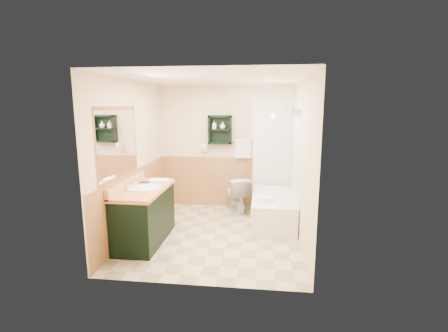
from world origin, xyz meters
TOP-DOWN VIEW (x-y plane):
  - floor at (0.00, 0.00)m, footprint 3.00×3.00m
  - back_wall at (0.00, 1.52)m, footprint 2.60×0.04m
  - left_wall at (-1.32, 0.00)m, footprint 0.04×3.00m
  - right_wall at (1.32, 0.00)m, footprint 0.04×3.00m
  - ceiling at (0.00, 0.00)m, footprint 2.60×3.00m
  - wainscot_left at (-1.29, 0.00)m, footprint 2.98×2.98m
  - wainscot_back at (0.00, 1.49)m, footprint 2.58×2.58m
  - mirror_frame at (-1.27, -0.55)m, footprint 1.30×1.30m
  - mirror_glass at (-1.27, -0.55)m, footprint 1.20×1.20m
  - tile_right at (1.28, 0.75)m, footprint 1.50×1.50m
  - tile_back at (1.03, 1.48)m, footprint 0.95×0.95m
  - tile_accent at (1.27, 0.75)m, footprint 1.50×1.50m
  - wall_shelf at (-0.10, 1.41)m, footprint 0.45×0.15m
  - hair_dryer at (-0.40, 1.43)m, footprint 0.10×0.24m
  - towel_bar at (0.35, 1.45)m, footprint 0.40×0.06m
  - curtain_rod at (0.53, 0.75)m, footprint 0.03×1.60m
  - shower_curtain at (0.53, 0.92)m, footprint 1.05×1.05m
  - vanity at (-0.99, -0.38)m, footprint 0.59×1.29m
  - bathtub at (0.93, 0.67)m, footprint 0.72×1.50m
  - toilet at (0.26, 1.14)m, footprint 0.60×0.78m
  - counter_towel at (-0.89, 0.02)m, footprint 0.29×0.23m
  - vanity_book at (-1.16, -0.15)m, footprint 0.16×0.03m
  - tub_towel at (0.79, 0.30)m, footprint 0.23×0.19m
  - soap_bottle_a at (-0.21, 1.40)m, footprint 0.11×0.17m
  - soap_bottle_b at (-0.05, 1.40)m, footprint 0.13×0.16m

SIDE VIEW (x-z plane):
  - floor at x=0.00m, z-range 0.00..0.00m
  - bathtub at x=0.93m, z-range 0.00..0.48m
  - toilet at x=0.26m, z-range 0.00..0.68m
  - vanity at x=-0.99m, z-range 0.00..0.82m
  - wainscot_left at x=-1.29m, z-range 0.00..1.00m
  - wainscot_back at x=0.00m, z-range 0.00..1.00m
  - tub_towel at x=0.79m, z-range 0.48..0.55m
  - counter_towel at x=-0.89m, z-range 0.82..0.86m
  - vanity_book at x=-1.16m, z-range 0.82..1.04m
  - tile_right at x=1.28m, z-range 0.00..2.10m
  - tile_back at x=1.03m, z-range 0.00..2.10m
  - shower_curtain at x=0.53m, z-range 0.30..2.00m
  - back_wall at x=0.00m, z-range 0.00..2.40m
  - left_wall at x=-1.32m, z-range 0.00..2.40m
  - right_wall at x=1.32m, z-range 0.00..2.40m
  - hair_dryer at x=-0.40m, z-range 1.11..1.29m
  - towel_bar at x=0.35m, z-range 1.15..1.55m
  - mirror_frame at x=-1.27m, z-range 1.00..2.00m
  - mirror_glass at x=-1.27m, z-range 1.05..1.95m
  - wall_shelf at x=-0.10m, z-range 1.27..1.83m
  - soap_bottle_a at x=-0.21m, z-range 1.56..1.63m
  - soap_bottle_b at x=-0.05m, z-range 1.56..1.67m
  - tile_accent at x=1.27m, z-range 1.85..1.95m
  - curtain_rod at x=0.53m, z-range 1.98..2.02m
  - ceiling at x=0.00m, z-range 2.40..2.44m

